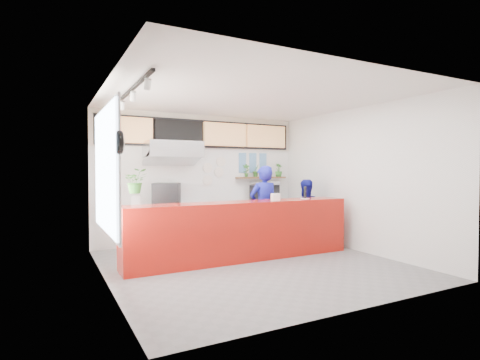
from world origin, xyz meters
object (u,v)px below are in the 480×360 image
object	(u,v)px
service_counter	(243,231)
staff_right	(305,212)
espresso_machine	(265,193)
panini_oven	(167,195)
staff_center	(264,208)
pepper_mill	(305,192)

from	to	relation	value
service_counter	staff_right	bearing A→B (deg)	16.76
espresso_machine	staff_right	size ratio (longest dim) A/B	0.44
espresso_machine	staff_right	distance (m)	1.32
panini_oven	staff_center	world-z (taller)	staff_center
service_counter	staff_right	distance (m)	1.99
service_counter	panini_oven	size ratio (longest dim) A/B	7.97
staff_center	pepper_mill	distance (m)	0.94
service_counter	pepper_mill	size ratio (longest dim) A/B	18.49
panini_oven	espresso_machine	world-z (taller)	panini_oven
staff_center	staff_right	world-z (taller)	staff_center
espresso_machine	panini_oven	bearing A→B (deg)	156.63
panini_oven	espresso_machine	xyz separation A→B (m)	(2.52, 0.00, -0.04)
panini_oven	staff_right	distance (m)	3.11
staff_center	pepper_mill	bearing A→B (deg)	138.34
service_counter	panini_oven	distance (m)	2.12
espresso_machine	service_counter	bearing A→B (deg)	-154.75
service_counter	staff_right	size ratio (longest dim) A/B	3.04
staff_center	espresso_machine	bearing A→B (deg)	-121.44
panini_oven	espresso_machine	bearing A→B (deg)	23.80
pepper_mill	service_counter	bearing A→B (deg)	179.51
espresso_machine	staff_center	size ratio (longest dim) A/B	0.37
panini_oven	staff_center	distance (m)	2.15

